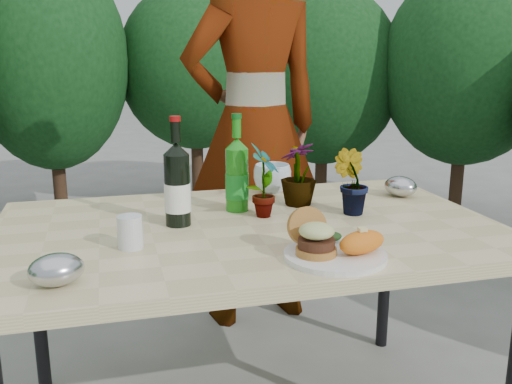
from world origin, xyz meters
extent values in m
cube|color=beige|center=(0.00, 0.00, 0.73)|extent=(1.60, 1.00, 0.04)
cylinder|color=black|center=(-0.72, 0.42, 0.35)|extent=(0.05, 0.05, 0.71)
cylinder|color=black|center=(0.72, 0.42, 0.35)|extent=(0.05, 0.05, 0.71)
cylinder|color=#382316|center=(-0.80, 2.80, 0.21)|extent=(0.10, 0.10, 0.42)
ellipsoid|color=#194C1D|center=(-0.80, 2.80, 1.23)|extent=(1.14, 1.14, 1.62)
cylinder|color=#382316|center=(0.30, 3.00, 0.25)|extent=(0.10, 0.10, 0.50)
ellipsoid|color=#194C1D|center=(0.30, 3.00, 1.17)|extent=(1.23, 1.23, 1.34)
cylinder|color=#382316|center=(1.30, 2.70, 0.19)|extent=(0.10, 0.10, 0.38)
ellipsoid|color=#194C1D|center=(1.30, 2.70, 1.10)|extent=(1.24, 1.24, 1.44)
cylinder|color=#382316|center=(2.20, 2.10, 0.22)|extent=(0.10, 0.10, 0.44)
ellipsoid|color=#194C1D|center=(2.20, 2.10, 1.18)|extent=(1.26, 1.26, 1.49)
cylinder|color=white|center=(0.15, -0.35, 0.76)|extent=(0.28, 0.28, 0.01)
cylinder|color=#B7722D|center=(0.10, -0.35, 0.78)|extent=(0.11, 0.11, 0.02)
cylinder|color=#472314|center=(0.10, -0.35, 0.80)|extent=(0.10, 0.10, 0.02)
ellipsoid|color=beige|center=(0.10, -0.35, 0.83)|extent=(0.10, 0.10, 0.04)
cylinder|color=#B7722D|center=(0.10, -0.27, 0.82)|extent=(0.11, 0.06, 0.11)
ellipsoid|color=orange|center=(0.22, -0.37, 0.80)|extent=(0.17, 0.12, 0.06)
ellipsoid|color=olive|center=(0.15, -0.26, 0.78)|extent=(0.04, 0.04, 0.02)
ellipsoid|color=#193814|center=(0.18, -0.25, 0.78)|extent=(0.06, 0.04, 0.03)
cylinder|color=black|center=(-0.22, 0.06, 0.87)|extent=(0.08, 0.08, 0.23)
cylinder|color=white|center=(-0.22, 0.06, 0.84)|extent=(0.08, 0.08, 0.09)
cone|color=black|center=(-0.22, 0.06, 1.00)|extent=(0.08, 0.08, 0.04)
cylinder|color=black|center=(-0.22, 0.06, 1.05)|extent=(0.03, 0.03, 0.07)
cylinder|color=maroon|center=(-0.22, 0.06, 1.09)|extent=(0.04, 0.04, 0.02)
cylinder|color=#1E8117|center=(0.00, 0.18, 0.86)|extent=(0.08, 0.08, 0.22)
cylinder|color=#198C26|center=(0.00, 0.18, 0.84)|extent=(0.08, 0.08, 0.09)
cone|color=#1E8117|center=(0.00, 0.18, 0.99)|extent=(0.08, 0.08, 0.04)
cylinder|color=#1E8117|center=(0.00, 0.18, 1.04)|extent=(0.03, 0.03, 0.07)
cylinder|color=#0C5919|center=(0.00, 0.18, 1.08)|extent=(0.04, 0.04, 0.02)
cylinder|color=silver|center=(-0.38, -0.12, 0.80)|extent=(0.07, 0.07, 0.09)
imported|color=#245E20|center=(0.07, 0.08, 0.88)|extent=(0.15, 0.16, 0.25)
imported|color=#29541C|center=(0.37, 0.05, 0.86)|extent=(0.15, 0.16, 0.22)
imported|color=#28551D|center=(0.23, 0.20, 0.87)|extent=(0.17, 0.17, 0.23)
imported|color=silver|center=(0.19, 0.39, 0.81)|extent=(0.15, 0.15, 0.12)
ellipsoid|color=#ADB0B4|center=(-0.56, -0.35, 0.79)|extent=(0.15, 0.13, 0.08)
ellipsoid|color=#AFB1B6|center=(0.65, 0.22, 0.79)|extent=(0.15, 0.16, 0.08)
imported|color=#9B674D|center=(0.24, 0.86, 0.95)|extent=(0.76, 0.56, 1.91)
camera|label=1|loc=(-0.43, -1.70, 1.30)|focal=40.00mm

